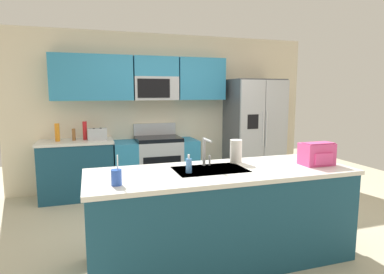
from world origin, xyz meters
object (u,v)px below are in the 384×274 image
refrigerator (254,132)px  soap_dispenser (189,165)px  paper_towel_roll (236,151)px  backpack (317,153)px  sink_faucet (206,149)px  drink_cup_blue (116,177)px  bottle_red (85,131)px  toaster (97,134)px  range_oven (156,164)px  bottle_orange (57,132)px  pepper_mill (74,135)px

refrigerator → soap_dispenser: size_ratio=10.88×
paper_towel_roll → backpack: size_ratio=0.75×
sink_faucet → drink_cup_blue: (-0.90, -0.41, -0.10)m
sink_faucet → backpack: size_ratio=0.88×
refrigerator → drink_cup_blue: 3.65m
sink_faucet → soap_dispenser: bearing=-139.2°
paper_towel_roll → bottle_red: bearing=124.3°
toaster → sink_faucet: (0.97, -2.16, 0.08)m
toaster → soap_dispenser: (0.73, -2.36, -0.02)m
refrigerator → sink_faucet: size_ratio=6.56×
range_oven → paper_towel_roll: paper_towel_roll is taller
sink_faucet → paper_towel_roll: (0.36, 0.05, -0.05)m
bottle_orange → soap_dispenser: bearing=-61.5°
toaster → drink_cup_blue: (0.07, -2.57, -0.03)m
bottle_red → paper_towel_roll: bearing=-55.7°
bottle_orange → paper_towel_roll: bottle_orange is taller
bottle_red → paper_towel_roll: bottle_red is taller
refrigerator → bottle_orange: refrigerator is taller
bottle_orange → bottle_red: bearing=9.2°
range_oven → sink_faucet: 2.30m
pepper_mill → bottle_orange: bearing=-178.1°
refrigerator → backpack: refrigerator is taller
range_oven → sink_faucet: sink_faucet is taller
range_oven → toaster: bearing=-176.7°
refrigerator → pepper_mill: bearing=178.7°
range_oven → bottle_red: bearing=177.2°
toaster → bottle_red: 0.22m
refrigerator → soap_dispenser: refrigerator is taller
toaster → soap_dispenser: bearing=-72.8°
refrigerator → paper_towel_roll: (-1.35, -2.09, 0.09)m
refrigerator → backpack: 2.51m
drink_cup_blue → backpack: drink_cup_blue is taller
range_oven → toaster: size_ratio=4.86×
bottle_orange → sink_faucet: (1.54, -2.20, 0.03)m
sink_faucet → backpack: sink_faucet is taller
bottle_orange → sink_faucet: 2.69m
range_oven → refrigerator: (1.76, -0.07, 0.48)m
pepper_mill → bottle_orange: size_ratio=0.68×
pepper_mill → paper_towel_roll: size_ratio=0.76×
range_oven → soap_dispenser: 2.48m
range_oven → drink_cup_blue: size_ratio=5.52×
paper_towel_roll → toaster: bearing=122.3°
sink_faucet → drink_cup_blue: 0.99m
drink_cup_blue → toaster: bearing=91.6°
pepper_mill → drink_cup_blue: size_ratio=0.74×
pepper_mill → soap_dispenser: 2.64m
toaster → bottle_orange: bearing=175.7°
toaster → paper_towel_roll: 2.49m
soap_dispenser → bottle_red: bearing=110.3°
pepper_mill → bottle_red: (0.16, 0.06, 0.05)m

